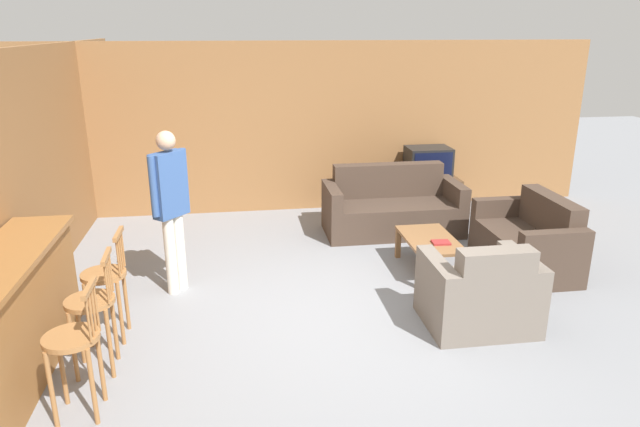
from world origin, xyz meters
TOP-DOWN VIEW (x-y plane):
  - ground_plane at (0.00, 0.00)m, footprint 24.00×24.00m
  - wall_back at (0.00, 3.71)m, footprint 9.40×0.08m
  - wall_left at (-3.15, 1.36)m, footprint 0.08×8.71m
  - bar_counter at (-2.81, -0.60)m, footprint 0.55×2.15m
  - bar_chair_near at (-2.19, -1.16)m, footprint 0.40×0.40m
  - bar_chair_mid at (-2.19, -0.58)m, footprint 0.42×0.42m
  - bar_chair_far at (-2.19, -0.04)m, footprint 0.40×0.40m
  - couch_far at (1.20, 2.43)m, footprint 1.91×0.87m
  - armchair_near at (1.31, -0.34)m, footprint 1.02×0.83m
  - loveseat_right at (2.48, 0.94)m, footprint 0.80×1.43m
  - coffee_table at (1.27, 1.00)m, footprint 0.58×1.01m
  - tv_unit at (2.01, 3.34)m, footprint 1.01×0.54m
  - tv at (2.01, 3.33)m, footprint 0.67×0.49m
  - book_on_table at (1.34, 0.83)m, footprint 0.21×0.17m
  - person_by_window at (-1.66, 0.90)m, footprint 0.37×0.40m

SIDE VIEW (x-z plane):
  - ground_plane at x=0.00m, z-range 0.00..0.00m
  - tv_unit at x=2.01m, z-range 0.00..0.51m
  - loveseat_right at x=2.48m, z-range -0.12..0.77m
  - couch_far at x=1.20m, z-range -0.13..0.79m
  - armchair_near at x=1.31m, z-range -0.12..0.78m
  - coffee_table at x=1.27m, z-range 0.15..0.56m
  - book_on_table at x=1.34m, z-range 0.42..0.44m
  - bar_counter at x=-2.81m, z-range 0.00..1.07m
  - bar_chair_near at x=-2.19m, z-range 0.05..1.10m
  - bar_chair_mid at x=-2.19m, z-range 0.05..1.10m
  - bar_chair_far at x=-2.19m, z-range 0.05..1.10m
  - tv at x=2.01m, z-range 0.51..1.01m
  - person_by_window at x=-1.66m, z-range 0.14..1.92m
  - wall_back at x=0.00m, z-range 0.00..2.60m
  - wall_left at x=-3.15m, z-range 0.00..2.60m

